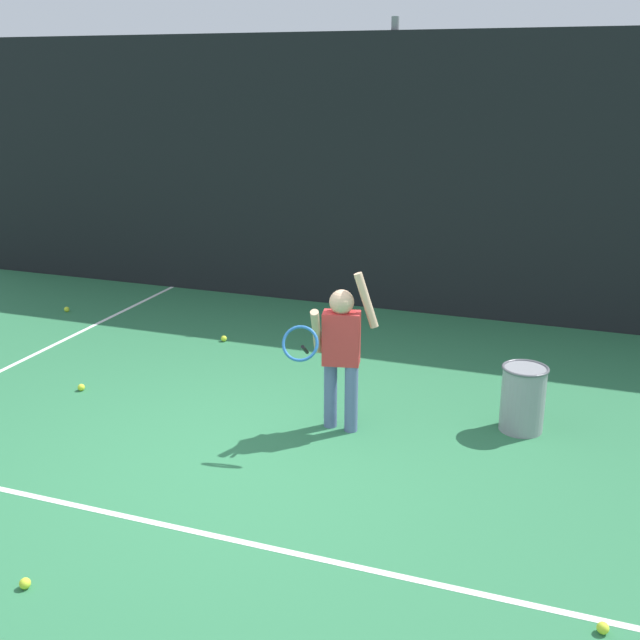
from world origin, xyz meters
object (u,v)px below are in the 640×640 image
Objects in this scene: tennis_player at (340,347)px; ball_hopper at (523,398)px; tennis_ball_3 at (67,309)px; tennis_ball_7 at (603,628)px; tennis_ball_6 at (25,583)px; tennis_ball_1 at (224,339)px; tennis_ball_2 at (81,387)px.

tennis_player is 1.58m from ball_hopper.
tennis_ball_3 is 1.00× the size of tennis_ball_7.
tennis_ball_6 is at bearing -54.97° from tennis_ball_3.
ball_hopper is 3.98m from tennis_ball_6.
tennis_ball_3 is (-5.67, 1.46, -0.26)m from ball_hopper.
tennis_ball_3 is (-2.34, 0.32, 0.00)m from tennis_ball_1.
ball_hopper is (1.43, 0.51, -0.44)m from tennis_player.
tennis_ball_1 is 5.32m from tennis_ball_7.
tennis_ball_2 is 1.00× the size of tennis_ball_7.
tennis_ball_3 is (-1.71, 2.02, 0.00)m from tennis_ball_2.
tennis_ball_2 is at bearing 169.35° from tennis_player.
ball_hopper is at bearing 51.39° from tennis_ball_6.
tennis_ball_2 is (-2.53, -0.05, -0.69)m from tennis_player.
tennis_ball_7 is at bearing 13.25° from tennis_ball_6.
tennis_ball_1 is 2.37m from tennis_ball_3.
ball_hopper is 8.52× the size of tennis_ball_2.
ball_hopper reaches higher than tennis_ball_2.
tennis_player is 2.89m from tennis_ball_7.
ball_hopper reaches higher than tennis_ball_3.
tennis_ball_7 is (0.67, -2.36, -0.26)m from ball_hopper.
ball_hopper is 8.52× the size of tennis_ball_7.
tennis_player reaches higher than ball_hopper.
tennis_player is 20.46× the size of tennis_ball_6.
ball_hopper reaches higher than tennis_ball_1.
tennis_ball_6 is at bearing -123.83° from tennis_player.
ball_hopper is at bearing 7.62° from tennis_player.
tennis_ball_1 and tennis_ball_6 have the same top height.
tennis_ball_2 and tennis_ball_7 have the same top height.
tennis_player is at bearing 1.24° from tennis_ball_2.
tennis_player is 2.88m from tennis_ball_6.
tennis_player is at bearing -40.91° from tennis_ball_1.
tennis_ball_7 is at bearing -31.07° from tennis_ball_3.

